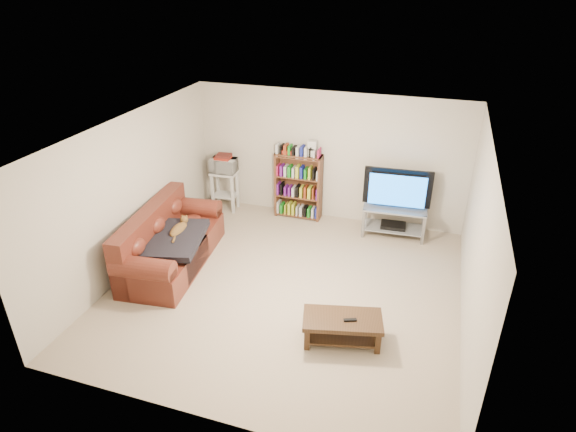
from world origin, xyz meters
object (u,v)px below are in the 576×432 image
at_px(coffee_table, 342,325).
at_px(tv_stand, 394,217).
at_px(bookshelf, 298,185).
at_px(sofa, 168,245).

distance_m(coffee_table, tv_stand, 3.01).
distance_m(coffee_table, bookshelf, 3.55).
relative_size(tv_stand, bookshelf, 0.88).
height_order(coffee_table, bookshelf, bookshelf).
bearing_deg(coffee_table, bookshelf, 102.66).
xyz_separation_m(sofa, tv_stand, (3.33, 2.05, 0.04)).
distance_m(sofa, tv_stand, 3.91).
relative_size(sofa, coffee_table, 2.12).
distance_m(tv_stand, bookshelf, 1.86).
bearing_deg(bookshelf, coffee_table, -64.07).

